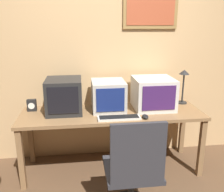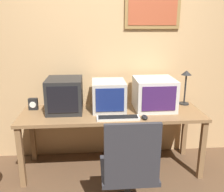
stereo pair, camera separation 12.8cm
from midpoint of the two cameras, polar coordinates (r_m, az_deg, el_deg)
wall_back at (r=3.09m, az=0.68°, el=9.31°), size 8.00×0.08×2.60m
desk at (r=2.85m, az=1.29°, el=-5.08°), size 2.04×0.64×0.72m
monitor_left at (r=2.84m, az=-9.49°, el=0.22°), size 0.39×0.42×0.38m
monitor_center at (r=2.85m, az=0.52°, el=0.11°), size 0.37×0.40×0.34m
monitor_right at (r=2.94m, az=10.82°, el=0.50°), size 0.45×0.45×0.36m
keyboard_main at (r=2.62m, az=2.79°, el=-5.03°), size 0.45×0.13×0.03m
mouse_near_keyboard at (r=2.65m, az=8.83°, el=-4.82°), size 0.06×0.11×0.04m
desk_clock at (r=3.00m, az=-16.41°, el=-1.78°), size 0.10×0.06×0.13m
desk_lamp at (r=3.16m, az=17.65°, el=3.34°), size 0.12×0.12×0.42m
office_chair at (r=2.27m, az=5.57°, el=-18.05°), size 0.50×0.50×0.97m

